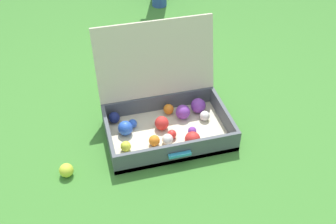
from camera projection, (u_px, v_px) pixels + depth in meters
ground_plane at (164, 137)px, 2.05m from camera, size 16.00×16.00×0.00m
open_suitcase at (165, 111)px, 2.04m from camera, size 0.62×0.52×0.51m
stray_ball_on_grass at (66, 170)px, 1.83m from camera, size 0.07×0.07×0.07m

